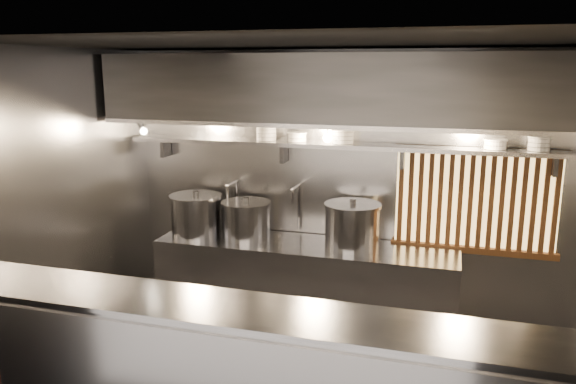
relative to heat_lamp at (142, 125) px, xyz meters
The scene contains 19 objects.
ceiling 2.21m from the heat_lamp, 24.14° to the right, with size 4.50×4.50×0.00m, color black.
wall_back 2.11m from the heat_lamp, 18.89° to the left, with size 4.50×4.50×0.00m, color gray.
wall_left 1.14m from the heat_lamp, 112.49° to the right, with size 3.00×3.00×0.00m, color gray.
cooking_bench 2.29m from the heat_lamp, ahead, with size 3.00×0.70×0.90m, color #97979C.
bowl_shelf 1.96m from the heat_lamp, 13.90° to the left, with size 4.40×0.34×0.04m, color #97979C.
exhaust_hood 1.95m from the heat_lamp, ahead, with size 4.40×0.81×0.65m.
wood_screen 3.33m from the heat_lamp, 10.64° to the left, with size 1.56×0.09×1.04m.
faucet_left 1.18m from the heat_lamp, 34.60° to the left, with size 0.04×0.30×0.50m.
faucet_right 1.71m from the heat_lamp, 19.61° to the left, with size 0.04×0.30×0.50m.
heat_lamp is the anchor object (origin of this frame).
pendant_bulb 1.83m from the heat_lamp, 11.00° to the left, with size 0.09×0.09×0.19m.
stock_pot_left 1.41m from the heat_lamp, 18.01° to the left, with size 0.57×0.57×0.42m.
stock_pot_mid 1.07m from the heat_lamp, 32.47° to the left, with size 0.63×0.63×0.47m.
stock_pot_right 2.29m from the heat_lamp, ahead, with size 0.71×0.71×0.48m.
bowl_stack_0 1.23m from the heat_lamp, 22.45° to the left, with size 0.22×0.22×0.17m.
bowl_stack_1 1.54m from the heat_lamp, 17.82° to the left, with size 0.20×0.20×0.09m.
bowl_stack_2 1.98m from the heat_lamp, 13.72° to the left, with size 0.23×0.23×0.13m.
bowl_stack_3 3.36m from the heat_lamp, ahead, with size 0.21×0.21×0.09m.
bowl_stack_4 3.72m from the heat_lamp, ahead, with size 0.20×0.20×0.13m.
Camera 1 is at (1.05, -4.06, 2.63)m, focal length 35.00 mm.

